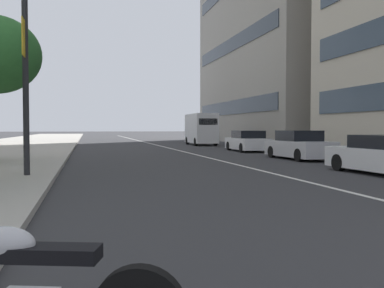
# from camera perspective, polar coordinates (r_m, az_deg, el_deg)

# --- Properties ---
(lane_centre_stripe) EXTENTS (110.00, 0.16, 0.01)m
(lane_centre_stripe) POSITION_cam_1_polar(r_m,az_deg,el_deg) (37.07, -3.95, -0.32)
(lane_centre_stripe) COLOR silver
(lane_centre_stripe) RESTS_ON ground
(car_far_down_avenue) EXTENTS (4.41, 1.93, 1.45)m
(car_far_down_avenue) POSITION_cam_1_polar(r_m,az_deg,el_deg) (22.44, 13.95, -0.25)
(car_far_down_avenue) COLOR #B7B7BC
(car_far_down_avenue) RESTS_ON ground
(car_mid_block_traffic) EXTENTS (4.39, 2.00, 1.40)m
(car_mid_block_traffic) POSITION_cam_1_polar(r_m,az_deg,el_deg) (29.46, 7.31, 0.31)
(car_mid_block_traffic) COLOR silver
(car_mid_block_traffic) RESTS_ON ground
(delivery_van_ahead) EXTENTS (5.27, 2.11, 2.87)m
(delivery_van_ahead) POSITION_cam_1_polar(r_m,az_deg,el_deg) (39.88, 1.19, 2.04)
(delivery_van_ahead) COLOR silver
(delivery_van_ahead) RESTS_ON ground
(street_lamp_with_banners) EXTENTS (1.26, 2.60, 8.97)m
(street_lamp_with_banners) POSITION_cam_1_polar(r_m,az_deg,el_deg) (14.47, -19.78, 17.33)
(street_lamp_with_banners) COLOR #232326
(street_lamp_with_banners) RESTS_ON sidewalk_right_plaza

